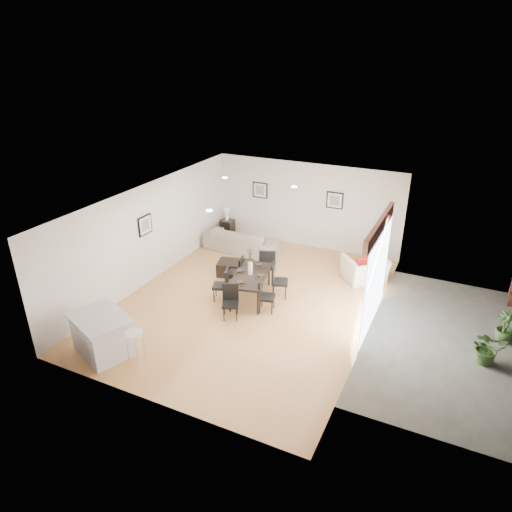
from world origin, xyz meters
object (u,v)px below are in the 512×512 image
at_px(dining_chair_efar, 277,278).
at_px(coffee_table, 236,268).
at_px(dining_chair_foot, 267,264).
at_px(dining_table, 250,277).
at_px(dining_chair_enear, 264,294).
at_px(dining_chair_wfar, 238,270).
at_px(kitchen_island, 102,334).
at_px(bar_stool, 134,336).
at_px(dining_chair_wnear, 223,283).
at_px(armchair, 365,269).
at_px(side_table, 227,227).
at_px(sofa, 241,240).
at_px(dining_chair_head, 230,299).

bearing_deg(dining_chair_efar, coffee_table, 48.28).
bearing_deg(dining_chair_foot, dining_table, 67.98).
relative_size(dining_chair_enear, dining_chair_efar, 0.91).
bearing_deg(dining_chair_wfar, kitchen_island, -29.22).
bearing_deg(bar_stool, dining_chair_efar, 68.60).
distance_m(dining_chair_wnear, dining_chair_wfar, 0.79).
bearing_deg(dining_chair_enear, armchair, -50.59).
xyz_separation_m(coffee_table, side_table, (-1.66, 2.55, 0.07)).
bearing_deg(dining_chair_wnear, dining_chair_efar, 102.71).
bearing_deg(dining_chair_wnear, dining_chair_wfar, 159.26).
relative_size(dining_chair_foot, kitchen_island, 0.64).
xyz_separation_m(armchair, dining_table, (-2.43, -2.17, 0.25)).
height_order(dining_chair_wfar, dining_chair_enear, dining_chair_wfar).
height_order(dining_chair_wfar, kitchen_island, kitchen_island).
distance_m(sofa, dining_chair_enear, 3.68).
bearing_deg(armchair, coffee_table, -22.25).
distance_m(dining_chair_head, bar_stool, 2.55).
height_order(dining_chair_wnear, dining_chair_efar, dining_chair_efar).
bearing_deg(sofa, dining_chair_enear, 127.09).
bearing_deg(sofa, dining_chair_head, 114.74).
height_order(coffee_table, kitchen_island, kitchen_island).
distance_m(sofa, bar_stool, 6.00).
relative_size(dining_chair_wfar, coffee_table, 0.85).
height_order(dining_table, dining_chair_enear, dining_chair_enear).
distance_m(dining_chair_wnear, dining_chair_enear, 1.15).
xyz_separation_m(sofa, coffee_table, (0.62, -1.58, -0.14)).
distance_m(dining_chair_foot, kitchen_island, 4.75).
bearing_deg(dining_chair_enear, dining_chair_head, 119.17).
relative_size(armchair, dining_table, 0.62).
bearing_deg(armchair, bar_stool, 17.44).
bearing_deg(armchair, side_table, -56.73).
relative_size(dining_chair_wnear, dining_chair_enear, 1.03).
height_order(dining_chair_enear, side_table, dining_chair_enear).
xyz_separation_m(dining_chair_efar, kitchen_island, (-2.34, -3.77, -0.07)).
distance_m(armchair, bar_stool, 6.50).
bearing_deg(dining_chair_efar, side_table, 25.28).
relative_size(dining_chair_enear, bar_stool, 1.10).
xyz_separation_m(dining_chair_wfar, dining_chair_efar, (1.14, -0.04, 0.04)).
bearing_deg(armchair, dining_chair_wnear, -1.32).
bearing_deg(side_table, dining_chair_head, -60.41).
height_order(armchair, dining_chair_wnear, dining_chair_wnear).
distance_m(armchair, dining_table, 3.27).
xyz_separation_m(dining_table, kitchen_island, (-1.78, -3.39, -0.16)).
bearing_deg(dining_chair_efar, sofa, 24.46).
distance_m(dining_table, side_table, 4.41).
bearing_deg(dining_chair_wnear, dining_chair_foot, 135.62).
relative_size(armchair, dining_chair_wfar, 1.29).
bearing_deg(side_table, bar_stool, -76.22).
xyz_separation_m(dining_chair_enear, dining_chair_foot, (-0.54, 1.41, 0.08)).
height_order(armchair, kitchen_island, kitchen_island).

